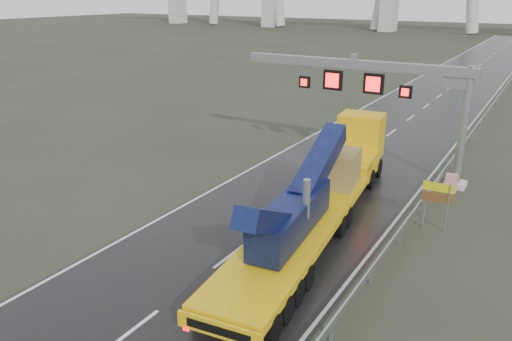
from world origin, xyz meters
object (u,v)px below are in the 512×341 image
Objects in this scene: striped_barrier at (451,183)px; sign_gantry at (385,86)px; heavy_haul_truck at (327,182)px; exit_sign_pair at (437,197)px.

sign_gantry is at bearing 151.79° from striped_barrier.
heavy_haul_truck is 17.99× the size of striped_barrier.
heavy_haul_truck is 5.35m from exit_sign_pair.
exit_sign_pair is 5.66m from striped_barrier.
heavy_haul_truck is at bearing -141.69° from striped_barrier.
exit_sign_pair reaches higher than striped_barrier.
sign_gantry is 7.00m from striped_barrier.
sign_gantry is 8.65m from heavy_haul_truck.
striped_barrier is (4.95, 6.67, -1.26)m from heavy_haul_truck.
sign_gantry is at bearing 124.51° from exit_sign_pair.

